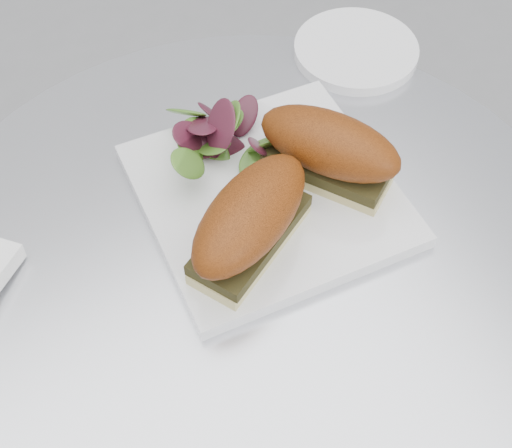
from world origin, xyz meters
The scene contains 6 objects.
table centered at (0.00, 0.00, 0.49)m, with size 0.70×0.70×0.73m.
plate centered at (0.05, 0.06, 0.74)m, with size 0.25×0.25×0.02m, color silver.
sandwich_left centered at (0.00, 0.01, 0.79)m, with size 0.17×0.14×0.08m.
sandwich_right centered at (0.12, 0.04, 0.79)m, with size 0.14×0.16×0.08m.
salad centered at (0.03, 0.14, 0.77)m, with size 0.12×0.12×0.05m, color #4F7D29, non-canonical shape.
saucer centered at (0.27, 0.20, 0.74)m, with size 0.15×0.15×0.01m, color silver.
Camera 1 is at (-0.19, -0.34, 1.32)m, focal length 50.00 mm.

